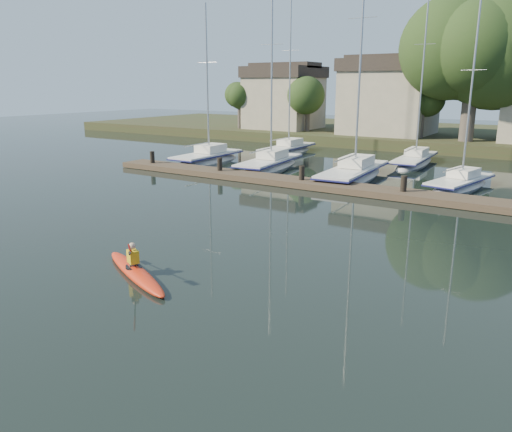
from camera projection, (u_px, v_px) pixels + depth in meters
The scene contains 10 objects.
ground at pixel (183, 266), 16.43m from camera, with size 160.00×160.00×0.00m, color black.
kayak at pixel (135, 270), 15.59m from camera, with size 4.39×2.43×1.45m.
dock at pixel (349, 188), 27.73m from camera, with size 34.00×2.00×1.80m.
sailboat_0 at pixel (208, 164), 38.63m from camera, with size 2.52×8.20×12.90m.
sailboat_1 at pixel (270, 171), 35.78m from camera, with size 3.14×9.09×14.57m.
sailboat_2 at pixel (353, 181), 31.85m from camera, with size 2.96×10.14×16.57m.
sailboat_3 at pixel (459, 190), 29.04m from camera, with size 3.24×7.31×11.42m.
sailboat_5 at pixel (287, 155), 43.66m from camera, with size 2.32×8.94×14.70m.
sailboat_6 at pixel (414, 166), 37.71m from camera, with size 2.39×9.34×14.72m.
shore at pixel (475, 112), 47.44m from camera, with size 90.00×25.25×12.75m.
Camera 1 is at (10.43, -11.66, 5.80)m, focal length 35.00 mm.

